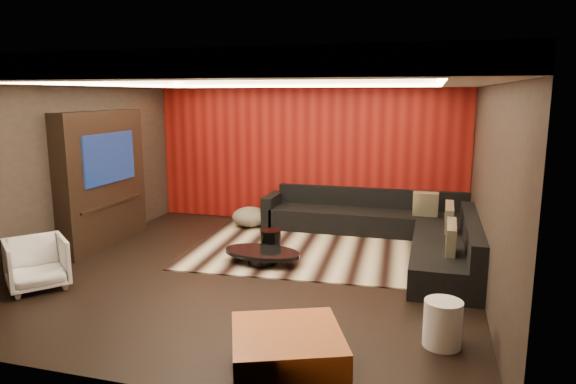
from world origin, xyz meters
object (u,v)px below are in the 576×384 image
(armchair, at_px, (37,264))
(sectional_sofa, at_px, (392,229))
(coffee_table, at_px, (262,257))
(orange_ottoman, at_px, (287,354))
(white_side_table, at_px, (443,324))
(drum_stool, at_px, (271,242))

(armchair, distance_m, sectional_sofa, 5.32)
(coffee_table, distance_m, orange_ottoman, 3.05)
(orange_ottoman, bearing_deg, white_side_table, 35.93)
(coffee_table, height_order, orange_ottoman, orange_ottoman)
(white_side_table, xyz_separation_m, orange_ottoman, (-1.33, -0.96, -0.02))
(coffee_table, height_order, armchair, armchair)
(white_side_table, distance_m, orange_ottoman, 1.64)
(coffee_table, height_order, sectional_sofa, sectional_sofa)
(drum_stool, height_order, sectional_sofa, sectional_sofa)
(coffee_table, distance_m, sectional_sofa, 2.34)
(sectional_sofa, bearing_deg, drum_stool, -148.61)
(coffee_table, relative_size, sectional_sofa, 0.32)
(orange_ottoman, distance_m, armchair, 3.85)
(drum_stool, relative_size, sectional_sofa, 0.10)
(coffee_table, distance_m, drum_stool, 0.49)
(orange_ottoman, relative_size, sectional_sofa, 0.26)
(orange_ottoman, bearing_deg, drum_stool, 110.17)
(drum_stool, distance_m, white_side_table, 3.44)
(drum_stool, bearing_deg, orange_ottoman, -69.83)
(sectional_sofa, bearing_deg, orange_ottoman, -97.33)
(drum_stool, distance_m, sectional_sofa, 2.07)
(white_side_table, bearing_deg, drum_stool, 137.47)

